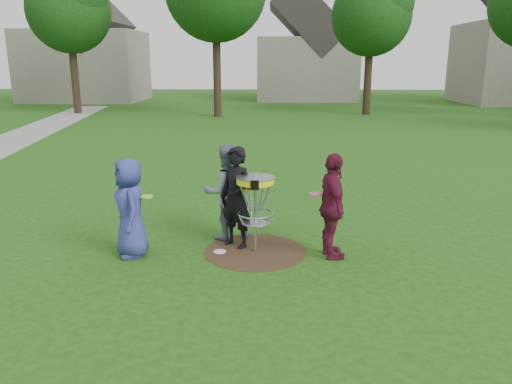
{
  "coord_description": "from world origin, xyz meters",
  "views": [
    {
      "loc": [
        0.29,
        -8.19,
        3.25
      ],
      "look_at": [
        0.0,
        0.3,
        1.0
      ],
      "focal_mm": 35.0,
      "sensor_mm": 36.0,
      "label": 1
    }
  ],
  "objects_px": {
    "player_maroon": "(332,206)",
    "disc_golf_basket": "(255,195)",
    "player_black": "(236,198)",
    "player_grey": "(226,192)",
    "player_blue": "(130,208)"
  },
  "relations": [
    {
      "from": "player_black",
      "to": "player_grey",
      "type": "relative_size",
      "value": 1.01
    },
    {
      "from": "player_maroon",
      "to": "disc_golf_basket",
      "type": "distance_m",
      "value": 1.31
    },
    {
      "from": "player_black",
      "to": "player_grey",
      "type": "distance_m",
      "value": 0.47
    },
    {
      "from": "player_black",
      "to": "player_maroon",
      "type": "height_order",
      "value": "player_black"
    },
    {
      "from": "player_blue",
      "to": "player_black",
      "type": "bearing_deg",
      "value": 81.66
    },
    {
      "from": "player_black",
      "to": "player_maroon",
      "type": "distance_m",
      "value": 1.7
    },
    {
      "from": "player_grey",
      "to": "disc_golf_basket",
      "type": "distance_m",
      "value": 0.89
    },
    {
      "from": "player_maroon",
      "to": "player_blue",
      "type": "bearing_deg",
      "value": 81.79
    },
    {
      "from": "disc_golf_basket",
      "to": "player_grey",
      "type": "bearing_deg",
      "value": 129.86
    },
    {
      "from": "player_grey",
      "to": "disc_golf_basket",
      "type": "height_order",
      "value": "player_grey"
    },
    {
      "from": "player_blue",
      "to": "player_maroon",
      "type": "distance_m",
      "value": 3.39
    },
    {
      "from": "player_black",
      "to": "disc_golf_basket",
      "type": "relative_size",
      "value": 1.31
    },
    {
      "from": "player_grey",
      "to": "player_maroon",
      "type": "height_order",
      "value": "player_grey"
    },
    {
      "from": "player_black",
      "to": "player_maroon",
      "type": "relative_size",
      "value": 1.01
    },
    {
      "from": "player_black",
      "to": "disc_golf_basket",
      "type": "distance_m",
      "value": 0.45
    }
  ]
}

